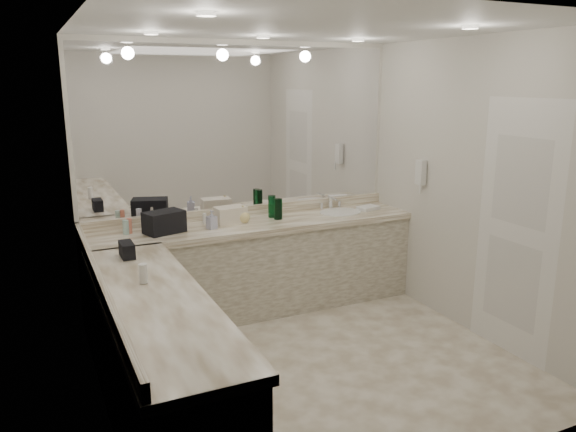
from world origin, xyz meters
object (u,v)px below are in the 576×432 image
cream_cosmetic_case (230,215)px  black_toiletry_bag (164,222)px  sink (340,213)px  hand_towel (368,208)px  soap_bottle_b (212,220)px  soap_bottle_c (243,214)px  soap_bottle_a (162,220)px  wall_phone (421,172)px

cream_cosmetic_case → black_toiletry_bag: bearing=-177.2°
sink → black_toiletry_bag: black_toiletry_bag is taller
sink → cream_cosmetic_case: size_ratio=1.52×
hand_towel → soap_bottle_b: 1.73m
cream_cosmetic_case → hand_towel: (1.50, -0.09, -0.07)m
sink → soap_bottle_c: 1.06m
sink → soap_bottle_b: size_ratio=2.54×
sink → soap_bottle_a: soap_bottle_a is taller
wall_phone → soap_bottle_c: size_ratio=1.43×
cream_cosmetic_case → soap_bottle_c: soap_bottle_c is taller
black_toiletry_bag → hand_towel: black_toiletry_bag is taller
black_toiletry_bag → soap_bottle_a: size_ratio=1.79×
soap_bottle_b → cream_cosmetic_case: bearing=29.4°
wall_phone → soap_bottle_c: 1.78m
soap_bottle_b → hand_towel: bearing=1.3°
hand_towel → soap_bottle_a: soap_bottle_a is taller
soap_bottle_a → soap_bottle_c: soap_bottle_a is taller
black_toiletry_bag → cream_cosmetic_case: bearing=7.3°
black_toiletry_bag → soap_bottle_a: (0.00, 0.08, -0.00)m
cream_cosmetic_case → wall_phone: bearing=-22.3°
soap_bottle_c → cream_cosmetic_case: bearing=159.4°
hand_towel → sink: bearing=176.9°
cream_cosmetic_case → hand_towel: bearing=-7.9°
hand_towel → soap_bottle_c: 1.39m
sink → black_toiletry_bag: size_ratio=1.30×
soap_bottle_b → soap_bottle_a: bearing=163.2°
wall_phone → soap_bottle_b: size_ratio=1.39×
black_toiletry_bag → soap_bottle_c: 0.77m
hand_towel → soap_bottle_a: (-2.15, 0.09, 0.08)m
soap_bottle_b → wall_phone: bearing=-12.5°
hand_towel → soap_bottle_b: bearing=-178.7°
soap_bottle_a → soap_bottle_c: size_ratio=1.13×
sink → soap_bottle_b: bearing=-177.7°
black_toiletry_bag → soap_bottle_c: (0.77, 0.04, -0.01)m
cream_cosmetic_case → soap_bottle_c: size_ratio=1.72×
cream_cosmetic_case → hand_towel: size_ratio=1.32×
cream_cosmetic_case → soap_bottle_a: soap_bottle_a is taller
hand_towel → soap_bottle_c: bearing=178.1°
black_toiletry_bag → soap_bottle_a: 0.08m
soap_bottle_c → hand_towel: bearing=-1.9°
soap_bottle_a → cream_cosmetic_case: bearing=-0.0°
wall_phone → sink: bearing=140.4°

